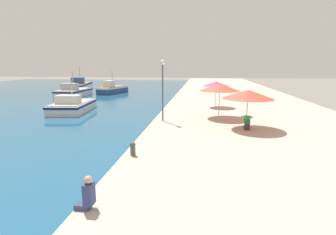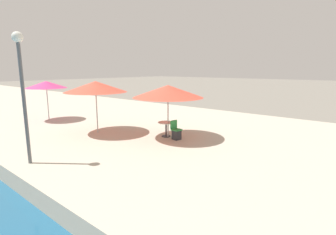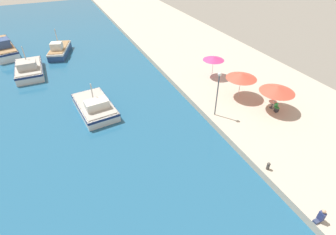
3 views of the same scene
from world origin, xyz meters
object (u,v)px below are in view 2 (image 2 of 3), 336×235
at_px(cafe_umbrella_white, 96,87).
at_px(lamppost, 21,76).
at_px(cafe_umbrella_pink, 168,91).
at_px(cafe_umbrella_striped, 46,85).
at_px(cafe_chair_left, 176,133).
at_px(cafe_table, 166,126).

xyz_separation_m(cafe_umbrella_white, lamppost, (-4.32, -2.04, 0.66)).
relative_size(cafe_umbrella_pink, cafe_umbrella_striped, 1.32).
distance_m(cafe_umbrella_white, cafe_chair_left, 4.86).
bearing_deg(lamppost, cafe_umbrella_striped, 60.07).
bearing_deg(cafe_table, cafe_chair_left, -97.47).
distance_m(cafe_umbrella_striped, cafe_table, 9.12).
height_order(cafe_umbrella_striped, lamppost, lamppost).
bearing_deg(cafe_umbrella_white, lamppost, -154.75).
bearing_deg(cafe_umbrella_white, cafe_umbrella_pink, -65.39).
xyz_separation_m(cafe_umbrella_pink, cafe_table, (0.06, 0.17, -1.75)).
relative_size(cafe_umbrella_white, cafe_umbrella_striped, 1.25).
relative_size(cafe_umbrella_pink, cafe_table, 4.26).
bearing_deg(lamppost, cafe_umbrella_white, 25.25).
bearing_deg(cafe_umbrella_striped, cafe_table, -79.05).
bearing_deg(cafe_chair_left, cafe_umbrella_striped, -72.93).
xyz_separation_m(cafe_chair_left, lamppost, (-5.90, 2.04, 2.77)).
distance_m(cafe_umbrella_striped, cafe_chair_left, 9.84).
xyz_separation_m(cafe_umbrella_striped, cafe_table, (1.70, -8.78, -1.79)).
distance_m(cafe_umbrella_pink, cafe_umbrella_white, 3.89).
relative_size(cafe_chair_left, lamppost, 0.20).
relative_size(cafe_table, lamppost, 0.18).
relative_size(cafe_umbrella_pink, cafe_chair_left, 3.74).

